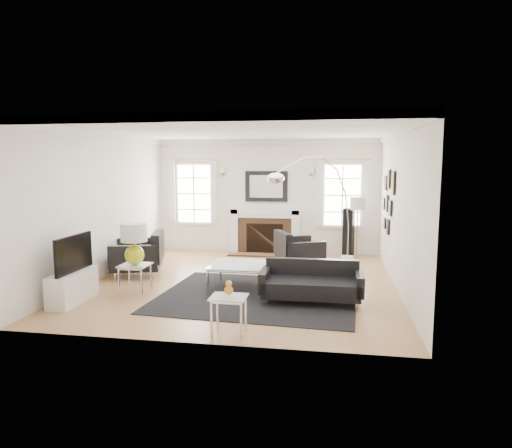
% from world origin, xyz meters
% --- Properties ---
extents(floor, '(6.00, 6.00, 0.00)m').
position_xyz_m(floor, '(0.00, 0.00, 0.00)').
color(floor, '#A16F43').
rests_on(floor, ground).
extents(back_wall, '(5.50, 0.04, 2.80)m').
position_xyz_m(back_wall, '(0.00, 3.00, 1.40)').
color(back_wall, white).
rests_on(back_wall, floor).
extents(front_wall, '(5.50, 0.04, 2.80)m').
position_xyz_m(front_wall, '(0.00, -3.00, 1.40)').
color(front_wall, white).
rests_on(front_wall, floor).
extents(left_wall, '(0.04, 6.00, 2.80)m').
position_xyz_m(left_wall, '(-2.75, 0.00, 1.40)').
color(left_wall, white).
rests_on(left_wall, floor).
extents(right_wall, '(0.04, 6.00, 2.80)m').
position_xyz_m(right_wall, '(2.75, 0.00, 1.40)').
color(right_wall, white).
rests_on(right_wall, floor).
extents(ceiling, '(5.50, 6.00, 0.02)m').
position_xyz_m(ceiling, '(0.00, 0.00, 2.80)').
color(ceiling, white).
rests_on(ceiling, back_wall).
extents(crown_molding, '(5.50, 6.00, 0.12)m').
position_xyz_m(crown_molding, '(0.00, 0.00, 2.74)').
color(crown_molding, white).
rests_on(crown_molding, back_wall).
extents(fireplace, '(1.70, 0.69, 1.11)m').
position_xyz_m(fireplace, '(0.00, 2.79, 0.54)').
color(fireplace, white).
rests_on(fireplace, floor).
extents(mantel_mirror, '(1.05, 0.07, 0.75)m').
position_xyz_m(mantel_mirror, '(0.00, 2.95, 1.65)').
color(mantel_mirror, black).
rests_on(mantel_mirror, back_wall).
extents(window_left, '(1.24, 0.15, 1.62)m').
position_xyz_m(window_left, '(-1.85, 2.95, 1.46)').
color(window_left, white).
rests_on(window_left, back_wall).
extents(window_right, '(1.24, 0.15, 1.62)m').
position_xyz_m(window_right, '(1.85, 2.95, 1.46)').
color(window_right, white).
rests_on(window_right, back_wall).
extents(gallery_wall, '(0.04, 1.73, 1.29)m').
position_xyz_m(gallery_wall, '(2.72, 1.30, 1.53)').
color(gallery_wall, black).
rests_on(gallery_wall, right_wall).
extents(tv_unit, '(0.35, 1.00, 1.09)m').
position_xyz_m(tv_unit, '(-2.44, -1.70, 0.33)').
color(tv_unit, white).
rests_on(tv_unit, floor).
extents(area_rug, '(3.39, 2.89, 0.01)m').
position_xyz_m(area_rug, '(0.40, -0.88, 0.01)').
color(area_rug, black).
rests_on(area_rug, floor).
extents(sofa, '(1.62, 0.76, 0.53)m').
position_xyz_m(sofa, '(1.30, -1.00, 0.29)').
color(sofa, black).
rests_on(sofa, floor).
extents(armchair_left, '(1.17, 1.25, 0.71)m').
position_xyz_m(armchair_left, '(-2.13, 0.21, 0.40)').
color(armchair_left, black).
rests_on(armchair_left, floor).
extents(armchair_right, '(1.16, 1.22, 0.64)m').
position_xyz_m(armchair_right, '(0.88, 1.37, 0.36)').
color(armchair_right, black).
rests_on(armchair_right, floor).
extents(coffee_table, '(0.99, 0.99, 0.44)m').
position_xyz_m(coffee_table, '(0.00, -0.43, 0.41)').
color(coffee_table, silver).
rests_on(coffee_table, floor).
extents(side_table_left, '(0.48, 0.48, 0.52)m').
position_xyz_m(side_table_left, '(-1.65, -1.13, 0.42)').
color(side_table_left, silver).
rests_on(side_table_left, floor).
extents(nesting_table, '(0.46, 0.39, 0.51)m').
position_xyz_m(nesting_table, '(0.31, -2.65, 0.40)').
color(nesting_table, silver).
rests_on(nesting_table, floor).
extents(gourd_lamp, '(0.43, 0.43, 0.70)m').
position_xyz_m(gourd_lamp, '(-1.65, -1.13, 0.92)').
color(gourd_lamp, '#C6CF19').
rests_on(gourd_lamp, side_table_left).
extents(orange_vase, '(0.12, 0.12, 0.19)m').
position_xyz_m(orange_vase, '(0.31, -2.65, 0.61)').
color(orange_vase, orange).
rests_on(orange_vase, nesting_table).
extents(arc_floor_lamp, '(1.72, 1.60, 2.44)m').
position_xyz_m(arc_floor_lamp, '(1.25, 1.07, 1.32)').
color(arc_floor_lamp, white).
rests_on(arc_floor_lamp, floor).
extents(stick_floor_lamp, '(0.31, 0.31, 1.53)m').
position_xyz_m(stick_floor_lamp, '(2.12, 1.17, 1.33)').
color(stick_floor_lamp, gold).
rests_on(stick_floor_lamp, floor).
extents(speaker_tower, '(0.29, 0.29, 1.17)m').
position_xyz_m(speaker_tower, '(2.00, 2.65, 0.58)').
color(speaker_tower, black).
rests_on(speaker_tower, floor).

